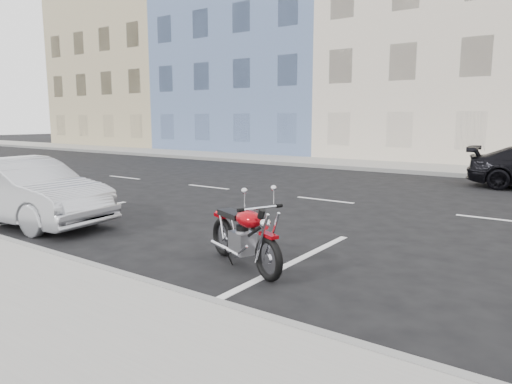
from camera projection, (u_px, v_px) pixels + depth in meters
ground at (402, 209)px, 10.68m from camera, size 120.00×120.00×0.00m
sidewalk_far at (353, 164)px, 20.53m from camera, size 80.00×3.40×0.15m
curb_far at (336, 167)px, 19.16m from camera, size 80.00×0.12×0.16m
bldg_far_west at (155, 71)px, 37.71m from camera, size 12.00×12.00×12.00m
bldg_blue at (277, 53)px, 30.78m from camera, size 12.00×12.00×13.00m
bldg_cream at (468, 49)px, 24.05m from camera, size 12.00×12.00×11.50m
motorcycle at (270, 249)px, 5.83m from camera, size 1.77×0.92×0.95m
sedan_silver at (24, 191)px, 9.10m from camera, size 4.09×1.76×1.31m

